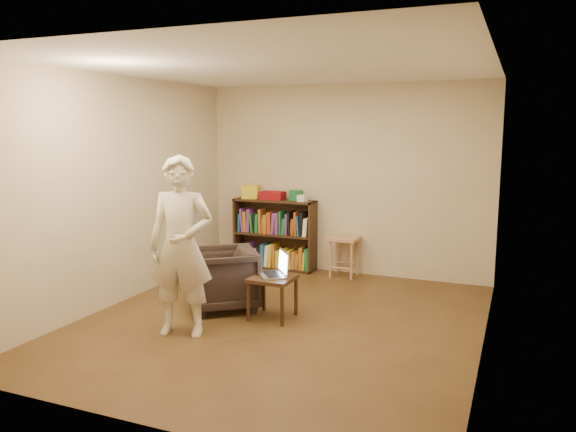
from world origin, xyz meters
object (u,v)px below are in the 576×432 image
at_px(armchair, 222,279).
at_px(person, 181,246).
at_px(laptop, 276,270).
at_px(stool, 344,245).
at_px(bookshelf, 275,238).
at_px(side_table, 272,284).

height_order(armchair, person, person).
bearing_deg(laptop, stool, 136.39).
distance_m(stool, laptop, 1.89).
height_order(bookshelf, side_table, bookshelf).
relative_size(bookshelf, person, 0.68).
xyz_separation_m(stool, armchair, (-0.86, -1.85, -0.10)).
bearing_deg(side_table, bookshelf, 113.20).
bearing_deg(stool, armchair, -114.93).
xyz_separation_m(laptop, person, (-0.64, -0.82, 0.36)).
bearing_deg(person, laptop, 37.22).
bearing_deg(person, side_table, 35.86).
bearing_deg(side_table, laptop, 73.82).
distance_m(armchair, side_table, 0.67).
bearing_deg(laptop, side_table, -54.21).
distance_m(stool, side_table, 1.95).
relative_size(side_table, person, 0.26).
xyz_separation_m(side_table, laptop, (0.02, 0.06, 0.14)).
xyz_separation_m(side_table, person, (-0.62, -0.76, 0.50)).
height_order(bookshelf, laptop, bookshelf).
distance_m(laptop, person, 1.10).
distance_m(armchair, person, 1.01).
distance_m(stool, armchair, 2.04).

